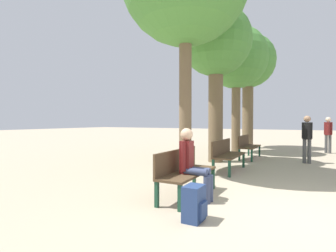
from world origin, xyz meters
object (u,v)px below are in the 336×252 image
pedestrian_mid (307,136)px  bench_row_2 (248,145)px  bench_row_1 (226,153)px  tree_row_3 (248,63)px  tree_row_1 (216,44)px  tree_row_2 (236,59)px  bench_row_0 (184,169)px  backpack (194,204)px  pedestrian_near (328,133)px  person_seated (193,162)px

pedestrian_mid → bench_row_2: bearing=173.0°
bench_row_1 → tree_row_3: bearing=96.8°
tree_row_1 → tree_row_2: (0.00, 2.74, 0.10)m
bench_row_0 → bench_row_2: bearing=90.0°
tree_row_1 → pedestrian_mid: bearing=21.8°
tree_row_3 → pedestrian_mid: (2.73, -4.05, -3.43)m
bench_row_2 → tree_row_2: bearing=119.2°
backpack → pedestrian_near: (2.07, 9.74, 0.65)m
tree_row_3 → pedestrian_mid: tree_row_3 is taller
bench_row_1 → tree_row_1: tree_row_1 is taller
bench_row_0 → pedestrian_near: pedestrian_near is taller
bench_row_0 → bench_row_2: same height
person_seated → pedestrian_mid: size_ratio=0.81×
bench_row_2 → tree_row_3: tree_row_3 is taller
bench_row_0 → pedestrian_near: size_ratio=1.05×
bench_row_0 → tree_row_2: tree_row_2 is taller
pedestrian_mid → tree_row_1: bearing=-158.2°
tree_row_2 → pedestrian_mid: size_ratio=3.50×
tree_row_1 → person_seated: size_ratio=4.20×
bench_row_1 → bench_row_2: (0.00, 2.77, 0.00)m
pedestrian_mid → tree_row_2: bearing=148.9°
tree_row_3 → backpack: (1.43, -10.37, -4.08)m
bench_row_1 → tree_row_1: size_ratio=0.31×
tree_row_1 → bench_row_0: bearing=-79.4°
tree_row_1 → pedestrian_mid: 4.26m
bench_row_1 → bench_row_2: 2.77m
bench_row_0 → person_seated: (0.23, -0.13, 0.17)m
bench_row_0 → backpack: size_ratio=3.30×
bench_row_1 → tree_row_1: (-0.79, 1.44, 3.46)m
tree_row_1 → tree_row_2: 2.74m
bench_row_2 → tree_row_1: bearing=-120.6°
backpack → person_seated: bearing=114.7°
tree_row_1 → backpack: tree_row_1 is taller
tree_row_1 → pedestrian_near: tree_row_1 is taller
bench_row_0 → person_seated: bearing=-29.2°
bench_row_2 → tree_row_2: 3.91m
bench_row_1 → backpack: (0.64, -3.79, -0.26)m
bench_row_1 → tree_row_1: 3.83m
bench_row_1 → bench_row_2: size_ratio=1.00×
tree_row_3 → tree_row_2: bearing=-90.0°
tree_row_2 → person_seated: bearing=-81.8°
tree_row_3 → bench_row_2: bearing=-78.3°
tree_row_1 → backpack: 6.58m
tree_row_3 → pedestrian_near: size_ratio=3.75×
bench_row_1 → tree_row_2: bearing=100.7°
person_seated → bench_row_1: bearing=94.6°
bench_row_0 → pedestrian_mid: size_ratio=1.05×
bench_row_0 → backpack: 1.23m
backpack → pedestrian_mid: pedestrian_mid is taller
backpack → pedestrian_near: bearing=78.0°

